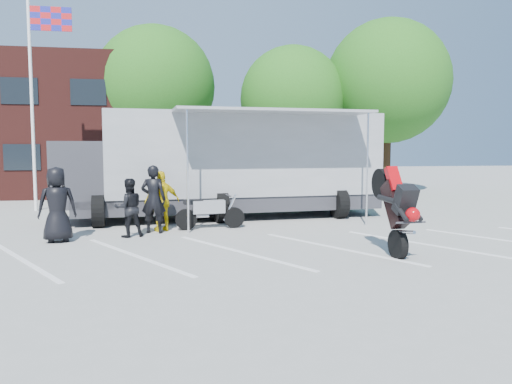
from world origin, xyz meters
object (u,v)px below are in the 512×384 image
object	(u,v)px
flagpole	(38,79)
tree_right	(387,82)
stunt_bike_rider	(383,252)
tree_mid	(292,99)
parked_motorcycle	(210,229)
spectator_leather_a	(57,205)
spectator_hivis	(162,201)
spectator_leather_b	(153,199)
spectator_leather_c	(129,208)
transporter_truck	(230,218)
tree_left	(155,86)

from	to	relation	value
flagpole	tree_right	world-z (taller)	tree_right
stunt_bike_rider	tree_mid	bearing A→B (deg)	81.45
flagpole	tree_mid	bearing A→B (deg)	23.97
parked_motorcycle	spectator_leather_a	size ratio (longest dim) A/B	1.09
tree_right	spectator_hivis	world-z (taller)	tree_right
flagpole	spectator_leather_a	size ratio (longest dim) A/B	4.09
parked_motorcycle	spectator_leather_a	world-z (taller)	spectator_leather_a
spectator_leather_a	spectator_leather_b	bearing A→B (deg)	-172.97
spectator_hivis	spectator_leather_b	bearing A→B (deg)	33.57
parked_motorcycle	spectator_leather_c	bearing A→B (deg)	106.23
transporter_truck	tree_right	bearing A→B (deg)	35.36
spectator_leather_a	tree_left	bearing A→B (deg)	-114.66
stunt_bike_rider	flagpole	bearing A→B (deg)	132.81
tree_right	stunt_bike_rider	bearing A→B (deg)	-114.72
tree_mid	spectator_leather_c	distance (m)	14.36
tree_left	tree_mid	distance (m)	7.10
tree_mid	spectator_leather_c	world-z (taller)	tree_mid
parked_motorcycle	stunt_bike_rider	world-z (taller)	stunt_bike_rider
parked_motorcycle	spectator_leather_b	xyz separation A→B (m)	(-1.65, -0.43, 0.98)
tree_right	spectator_leather_b	size ratio (longest dim) A/B	4.68
tree_mid	spectator_hivis	distance (m)	13.23
spectator_hivis	transporter_truck	bearing A→B (deg)	-150.16
spectator_leather_c	flagpole	bearing A→B (deg)	-77.12
tree_right	parked_motorcycle	size ratio (longest dim) A/B	4.27
tree_mid	parked_motorcycle	world-z (taller)	tree_mid
flagpole	spectator_leather_c	bearing A→B (deg)	-60.15
flagpole	parked_motorcycle	world-z (taller)	flagpole
stunt_bike_rider	spectator_leather_b	distance (m)	6.52
tree_mid	stunt_bike_rider	xyz separation A→B (m)	(-1.48, -14.57, -4.94)
spectator_leather_b	spectator_hivis	size ratio (longest dim) A/B	1.11
transporter_truck	spectator_leather_c	bearing A→B (deg)	-139.00
tree_left	spectator_hivis	distance (m)	12.62
tree_left	spectator_leather_c	bearing A→B (deg)	-92.29
spectator_leather_b	spectator_hivis	world-z (taller)	spectator_leather_b
tree_right	spectator_leather_b	xyz separation A→B (m)	(-11.85, -10.50, -4.90)
parked_motorcycle	spectator_hivis	size ratio (longest dim) A/B	1.21
tree_right	spectator_leather_c	world-z (taller)	tree_right
spectator_leather_b	parked_motorcycle	bearing A→B (deg)	-152.95
tree_mid	spectator_leather_b	bearing A→B (deg)	-121.91
tree_right	spectator_leather_b	distance (m)	16.58
tree_mid	spectator_leather_c	xyz separation A→B (m)	(-7.50, -11.53, -4.14)
spectator_leather_b	spectator_hivis	xyz separation A→B (m)	(0.24, 0.29, -0.09)
tree_right	flagpole	bearing A→B (deg)	-164.52
parked_motorcycle	spectator_leather_c	size ratio (longest dim) A/B	1.33
transporter_truck	parked_motorcycle	xyz separation A→B (m)	(-0.90, -2.30, 0.00)
tree_mid	spectator_hivis	xyz separation A→B (m)	(-6.61, -10.72, -4.06)
spectator_leather_b	spectator_leather_a	bearing A→B (deg)	34.16
flagpole	transporter_truck	bearing A→B (deg)	-25.21
tree_right	transporter_truck	world-z (taller)	tree_right
flagpole	tree_left	bearing A→B (deg)	54.72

